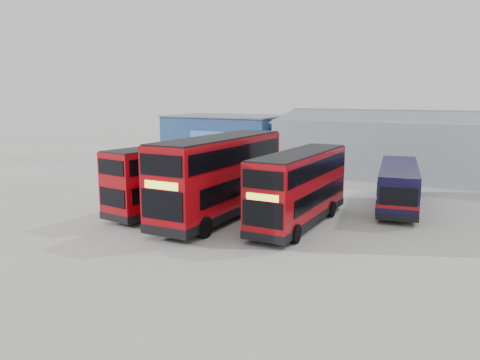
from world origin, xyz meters
TOP-DOWN VIEW (x-y plane):
  - ground_plane at (0.00, 0.00)m, footprint 120.00×120.00m
  - office_block at (-14.00, 17.99)m, footprint 12.30×8.32m
  - maintenance_shed at (8.00, 20.00)m, footprint 30.50×12.00m
  - double_decker_left at (-6.24, -1.77)m, footprint 3.46×9.98m
  - double_decker_centre at (-2.74, -1.97)m, footprint 3.16×11.47m
  - double_decker_right at (1.90, -1.08)m, footprint 2.61×9.76m
  - single_decker_blue at (5.90, 6.02)m, footprint 4.10×10.26m
  - panel_van at (-18.30, 13.00)m, footprint 2.66×5.01m

SIDE VIEW (x-z plane):
  - ground_plane at x=0.00m, z-range 0.00..0.00m
  - panel_van at x=-18.30m, z-range 0.12..2.21m
  - single_decker_blue at x=5.90m, z-range -0.01..2.71m
  - double_decker_right at x=1.90m, z-range -0.01..4.10m
  - double_decker_left at x=-6.24m, z-range -0.01..4.13m
  - double_decker_centre at x=-2.74m, z-range -0.01..4.80m
  - office_block at x=-14.00m, z-range 0.02..5.14m
  - maintenance_shed at x=8.00m, z-range -0.34..5.55m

